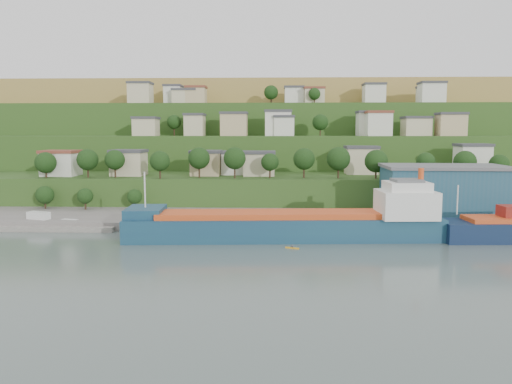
{
  "coord_description": "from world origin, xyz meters",
  "views": [
    {
      "loc": [
        2.55,
        -99.66,
        23.1
      ],
      "look_at": [
        -1.56,
        15.0,
        9.48
      ],
      "focal_mm": 35.0,
      "sensor_mm": 36.0,
      "label": 1
    }
  ],
  "objects_px": {
    "cargo_ship_near": "(294,226)",
    "caravan": "(39,217)",
    "warehouse": "(444,190)",
    "kayak_orange": "(151,242)"
  },
  "relations": [
    {
      "from": "cargo_ship_near",
      "to": "kayak_orange",
      "type": "relative_size",
      "value": 21.55
    },
    {
      "from": "caravan",
      "to": "kayak_orange",
      "type": "relative_size",
      "value": 1.74
    },
    {
      "from": "cargo_ship_near",
      "to": "kayak_orange",
      "type": "bearing_deg",
      "value": -174.6
    },
    {
      "from": "caravan",
      "to": "kayak_orange",
      "type": "xyz_separation_m",
      "value": [
        31.96,
        -16.41,
        -2.27
      ]
    },
    {
      "from": "cargo_ship_near",
      "to": "warehouse",
      "type": "xyz_separation_m",
      "value": [
        39.86,
        23.1,
        5.62
      ]
    },
    {
      "from": "cargo_ship_near",
      "to": "caravan",
      "type": "relative_size",
      "value": 12.37
    },
    {
      "from": "warehouse",
      "to": "kayak_orange",
      "type": "relative_size",
      "value": 9.89
    },
    {
      "from": "warehouse",
      "to": "kayak_orange",
      "type": "bearing_deg",
      "value": -156.16
    },
    {
      "from": "caravan",
      "to": "kayak_orange",
      "type": "height_order",
      "value": "caravan"
    },
    {
      "from": "cargo_ship_near",
      "to": "caravan",
      "type": "bearing_deg",
      "value": 165.89
    }
  ]
}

